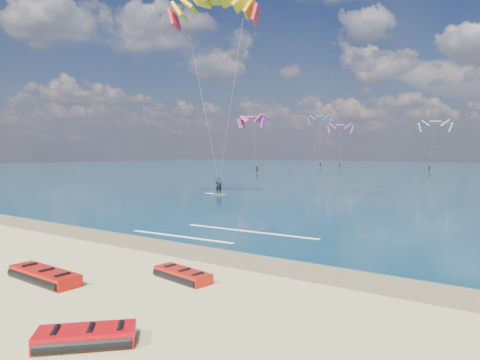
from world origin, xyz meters
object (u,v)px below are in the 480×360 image
at_px(packed_kite_mid, 182,280).
at_px(kitesurfer_main, 217,98).
at_px(packed_kite_left, 44,281).
at_px(packed_kite_right, 86,345).

relative_size(packed_kite_mid, kitesurfer_main, 0.14).
relative_size(packed_kite_left, kitesurfer_main, 0.18).
bearing_deg(kitesurfer_main, packed_kite_right, -92.76).
bearing_deg(kitesurfer_main, packed_kite_mid, -89.83).
bearing_deg(packed_kite_mid, packed_kite_left, -134.54).
bearing_deg(packed_kite_mid, packed_kite_right, -63.49).
relative_size(packed_kite_left, packed_kite_right, 1.41).
bearing_deg(packed_kite_right, kitesurfer_main, 77.12).
bearing_deg(kitesurfer_main, packed_kite_left, -100.22).
height_order(packed_kite_mid, packed_kite_right, packed_kite_right).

